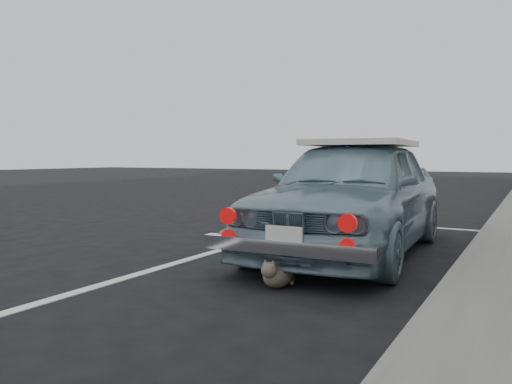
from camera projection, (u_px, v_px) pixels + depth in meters
ground at (43, 355)px, 2.87m from camera, size 80.00×80.00×0.00m
pline_front at (400, 226)px, 8.27m from camera, size 3.00×0.12×0.01m
pline_side at (211, 253)px, 5.92m from camera, size 0.12×7.00×0.01m
retro_coupe at (352, 194)px, 5.95m from camera, size 1.82×4.16×1.39m
cat at (277, 273)px, 4.34m from camera, size 0.24×0.52×0.28m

